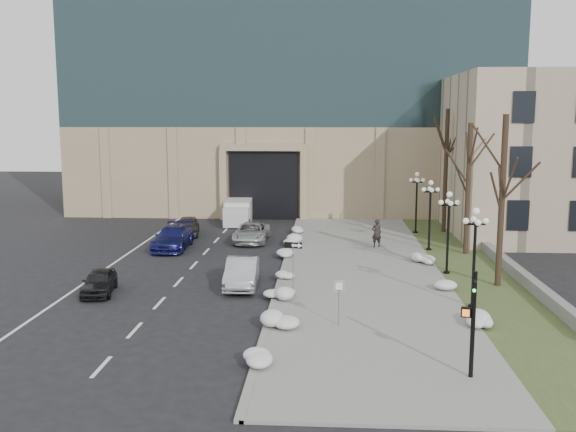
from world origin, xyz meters
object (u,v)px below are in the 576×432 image
object	(u,v)px
car_b	(242,273)
lamppost_c	(430,206)
box_truck	(238,212)
keep_sign	(339,293)
lamppost_b	(448,221)
pedestrian	(377,233)
one_way_sign	(296,251)
lamppost_a	(475,244)
lamppost_d	(417,194)
car_a	(99,282)
car_d	(251,233)
car_c	(173,238)
traffic_signal	(472,327)
car_e	(188,226)

from	to	relation	value
car_b	lamppost_c	world-z (taller)	lamppost_c
box_truck	keep_sign	size ratio (longest dim) A/B	3.04
lamppost_b	pedestrian	bearing A→B (deg)	115.52
car_b	one_way_sign	bearing A→B (deg)	-18.94
lamppost_a	lamppost_b	xyz separation A→B (m)	(0.00, 6.50, 0.00)
one_way_sign	lamppost_d	distance (m)	19.03
car_b	lamppost_a	world-z (taller)	lamppost_a
car_b	one_way_sign	size ratio (longest dim) A/B	1.79
car_a	keep_sign	xyz separation A→B (m)	(11.99, -4.63, 0.88)
car_a	car_d	size ratio (longest dim) A/B	0.74
keep_sign	car_d	bearing A→B (deg)	93.87
car_c	lamppost_a	xyz separation A→B (m)	(17.20, -12.77, 2.30)
box_truck	lamppost_d	xyz separation A→B (m)	(14.27, -4.35, 2.13)
car_a	car_c	size ratio (longest dim) A/B	0.69
car_b	lamppost_c	xyz separation A→B (m)	(11.23, 9.75, 2.31)
lamppost_d	keep_sign	bearing A→B (deg)	-105.46
lamppost_b	lamppost_d	xyz separation A→B (m)	(0.00, 13.00, 0.00)
car_c	car_b	bearing A→B (deg)	-58.71
car_c	lamppost_b	bearing A→B (deg)	-20.81
box_truck	lamppost_a	bearing A→B (deg)	-62.63
lamppost_a	lamppost_c	size ratio (longest dim) A/B	1.00
car_c	keep_sign	distance (m)	19.32
traffic_signal	lamppost_a	bearing A→B (deg)	93.61
car_b	car_e	xyz separation A→B (m)	(-6.09, 14.77, -0.06)
lamppost_d	lamppost_c	bearing A→B (deg)	-90.00
car_a	traffic_signal	size ratio (longest dim) A/B	0.96
car_b	car_c	xyz separation A→B (m)	(-5.97, 9.52, 0.01)
car_a	car_c	xyz separation A→B (m)	(1.06, 11.29, 0.15)
car_e	pedestrian	size ratio (longest dim) A/B	2.14
car_d	one_way_sign	size ratio (longest dim) A/B	1.92
one_way_sign	traffic_signal	size ratio (longest dim) A/B	0.68
keep_sign	lamppost_b	bearing A→B (deg)	43.29
box_truck	car_a	bearing A→B (deg)	-103.63
one_way_sign	lamppost_d	xyz separation A→B (m)	(8.34, 17.08, 0.95)
lamppost_a	car_d	bearing A→B (deg)	128.10
car_b	one_way_sign	xyz separation A→B (m)	(2.90, -0.83, 1.37)
keep_sign	lamppost_c	xyz separation A→B (m)	(6.26, 16.14, 1.57)
keep_sign	car_c	bearing A→B (deg)	110.80
traffic_signal	one_way_sign	bearing A→B (deg)	137.31
car_a	pedestrian	xyz separation A→B (m)	(14.84, 12.18, 0.46)
one_way_sign	lamppost_c	size ratio (longest dim) A/B	0.54
car_b	lamppost_d	xyz separation A→B (m)	(11.23, 16.25, 2.31)
pedestrian	keep_sign	bearing A→B (deg)	60.50
box_truck	lamppost_c	size ratio (longest dim) A/B	1.31
lamppost_c	car_e	bearing A→B (deg)	163.87
keep_sign	lamppost_c	bearing A→B (deg)	55.09
box_truck	lamppost_b	xyz separation A→B (m)	(14.27, -17.35, 2.13)
pedestrian	lamppost_a	bearing A→B (deg)	84.15
traffic_signal	lamppost_a	world-z (taller)	lamppost_a
lamppost_c	keep_sign	bearing A→B (deg)	-111.21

